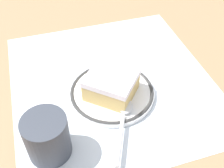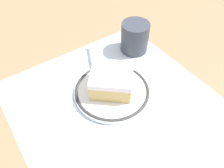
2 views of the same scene
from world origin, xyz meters
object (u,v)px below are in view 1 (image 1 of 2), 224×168
Objects in this scene: cake_slice at (111,84)px; cup at (48,139)px; plate at (112,92)px; spoon at (123,118)px.

cake_slice is 1.54× the size of cup.
plate is 1.25× the size of spoon.
cup reaches higher than cake_slice.
cake_slice reaches higher than plate.
cup is (-0.09, 0.14, 0.03)m from plate.
cake_slice is at bearing 152.55° from plate.
plate is 0.03m from cake_slice.
cake_slice reaches higher than spoon.
cup is (-0.09, 0.14, 0.00)m from cake_slice.
cup reaches higher than plate.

